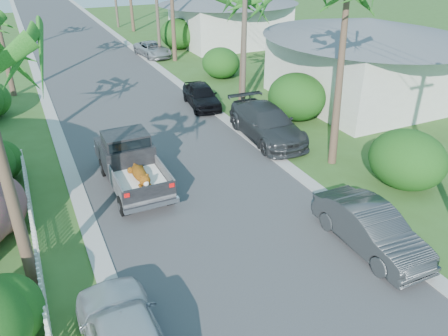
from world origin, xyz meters
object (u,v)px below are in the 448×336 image
parked_car_rn (371,229)px  house_right_far (229,20)px  pickup_truck (129,160)px  parked_car_rf (201,96)px  parked_car_rm (267,124)px  house_right_near (362,64)px  utility_pole_b (244,29)px  parked_car_rd (153,49)px

parked_car_rn → house_right_far: 30.98m
pickup_truck → parked_car_rf: pickup_truck is taller
parked_car_rm → parked_car_rf: size_ratio=1.38×
house_right_near → utility_pole_b: 7.84m
pickup_truck → house_right_near: size_ratio=0.57×
parked_car_rn → parked_car_rf: 14.49m
parked_car_rd → house_right_near: 18.02m
parked_car_rn → house_right_near: 14.92m
pickup_truck → house_right_near: 15.74m
parked_car_rm → house_right_far: 22.19m
house_right_far → parked_car_rn: bearing=-107.7°
house_right_near → house_right_far: (0.00, 18.00, -0.10)m
utility_pole_b → house_right_far: bearing=66.5°
parked_car_rf → parked_car_rd: size_ratio=0.93×
parked_car_rf → utility_pole_b: (1.69, -2.00, 3.93)m
utility_pole_b → parked_car_rd: bearing=92.3°
pickup_truck → house_right_far: size_ratio=0.57×
parked_car_rn → utility_pole_b: bearing=81.5°
parked_car_rm → utility_pole_b: utility_pole_b is taller
pickup_truck → parked_car_rm: size_ratio=0.94×
parked_car_rm → parked_car_rd: parked_car_rm is taller
parked_car_rd → house_right_far: house_right_far is taller
parked_car_rf → house_right_near: bearing=-11.1°
pickup_truck → house_right_far: bearing=55.6°
parked_car_rn → utility_pole_b: 13.24m
parked_car_rn → parked_car_rm: parked_car_rm is taller
house_right_far → parked_car_rm: bearing=-111.2°
parked_car_rd → parked_car_rm: bearing=-96.8°
pickup_truck → parked_car_rf: size_ratio=1.29×
house_right_near → parked_car_rf: bearing=161.7°
parked_car_rd → house_right_far: bearing=6.8°
parked_car_rn → parked_car_rd: parked_car_rn is taller
pickup_truck → parked_car_rn: 9.37m
parked_car_rf → house_right_far: bearing=65.9°
pickup_truck → parked_car_rd: size_ratio=1.20×
pickup_truck → parked_car_rf: bearing=49.5°
house_right_near → house_right_far: size_ratio=1.00×
parked_car_rm → house_right_near: bearing=21.3°
house_right_near → house_right_far: bearing=90.0°
parked_car_rd → utility_pole_b: 15.60m
parked_car_rm → utility_pole_b: 5.31m
house_right_near → utility_pole_b: (-7.40, 1.00, 2.38)m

